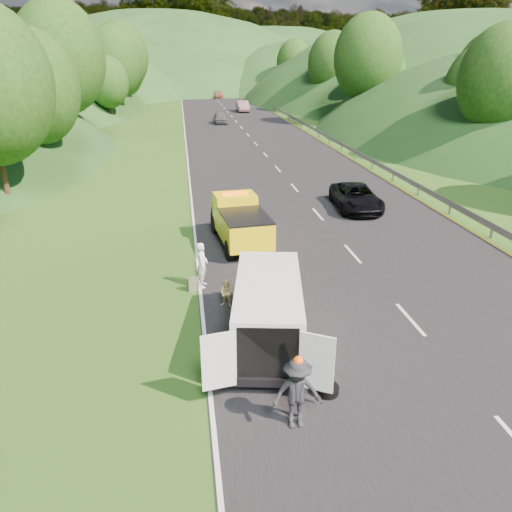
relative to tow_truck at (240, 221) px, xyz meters
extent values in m
plane|color=#38661E|center=(1.83, -6.06, -1.11)|extent=(320.00, 320.00, 0.00)
cube|color=black|center=(4.83, 33.94, -1.10)|extent=(14.00, 200.00, 0.02)
cube|color=gray|center=(12.13, 46.44, -1.11)|extent=(0.06, 140.00, 1.52)
cylinder|color=black|center=(-1.03, 1.64, -0.66)|extent=(0.41, 0.93, 0.90)
cylinder|color=black|center=(0.67, 1.82, -0.66)|extent=(0.41, 0.93, 0.90)
cylinder|color=black|center=(-0.66, -1.93, -0.66)|extent=(0.41, 0.93, 0.90)
cylinder|color=black|center=(1.04, -1.75, -0.66)|extent=(0.41, 0.93, 0.90)
cube|color=yellow|center=(-0.10, 0.97, 0.19)|extent=(2.07, 1.63, 1.71)
cube|color=yellow|center=(0.11, -1.04, -0.03)|extent=(2.28, 3.24, 1.17)
cube|color=black|center=(0.11, -1.04, 0.60)|extent=(2.28, 3.24, 0.09)
cube|color=black|center=(-0.21, 2.05, -0.30)|extent=(1.90, 1.26, 0.63)
cube|color=black|center=(-0.27, 2.58, -0.48)|extent=(1.89, 0.38, 0.45)
cube|color=yellow|center=(-0.25, 2.36, 0.28)|extent=(1.86, 0.89, 0.98)
cube|color=orange|center=(-0.10, 0.97, 1.09)|extent=(1.27, 0.35, 0.14)
cube|color=black|center=(-0.17, 1.60, 0.51)|extent=(1.70, 0.25, 0.81)
cylinder|color=black|center=(-0.71, -7.11, -0.74)|extent=(0.40, 0.78, 0.74)
cylinder|color=black|center=(0.94, -7.39, -0.74)|extent=(0.40, 0.78, 0.74)
cylinder|color=black|center=(-1.25, -10.22, -0.74)|extent=(0.40, 0.78, 0.74)
cylinder|color=black|center=(0.40, -10.51, -0.74)|extent=(0.40, 0.78, 0.74)
cube|color=white|center=(-0.17, -8.90, 0.14)|extent=(2.71, 5.09, 1.72)
cube|color=white|center=(0.27, -6.38, -0.23)|extent=(1.98, 1.14, 0.93)
cube|color=black|center=(0.23, -6.56, 0.52)|extent=(1.75, 0.61, 0.77)
cube|color=black|center=(-0.58, -11.23, 0.14)|extent=(1.57, 0.36, 1.49)
cube|color=white|center=(-1.84, -11.44, 0.14)|extent=(0.88, 0.21, 1.58)
cube|color=white|center=(0.54, -11.85, 0.14)|extent=(0.79, 0.49, 1.58)
cube|color=black|center=(-0.60, -11.33, -0.69)|extent=(1.86, 0.46, 0.23)
imported|color=white|center=(-1.94, -4.44, -1.11)|extent=(0.57, 0.71, 1.77)
imported|color=tan|center=(-1.18, -6.23, -1.11)|extent=(0.62, 0.57, 1.02)
imported|color=black|center=(-0.11, -12.56, -1.11)|extent=(1.21, 0.72, 1.85)
cube|color=#535640|center=(-2.36, -4.75, -0.85)|extent=(0.37, 0.28, 0.53)
cylinder|color=black|center=(0.96, -11.46, -1.11)|extent=(0.65, 0.65, 0.20)
imported|color=black|center=(7.25, 4.69, -1.11)|extent=(2.67, 5.13, 1.38)
imported|color=#47484C|center=(2.60, 44.20, -1.11)|extent=(1.64, 4.07, 1.39)
imported|color=#754E5A|center=(7.20, 58.17, -1.11)|extent=(1.71, 4.89, 1.61)
imported|color=brown|center=(5.42, 84.31, -1.11)|extent=(1.96, 4.82, 1.40)
camera|label=1|loc=(-2.44, -21.88, 7.16)|focal=35.00mm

